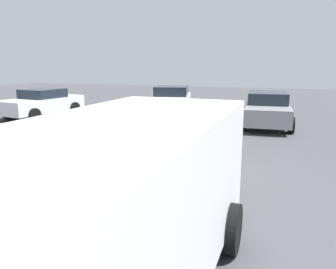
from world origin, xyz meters
name	(u,v)px	position (x,y,z in m)	size (l,w,h in m)	color
ground_plane	(179,170)	(0.00, 0.00, 0.00)	(60.00, 60.00, 0.00)	#47474C
art_car_decorated	(180,142)	(0.02, 0.00, 0.72)	(4.73, 2.51, 1.65)	beige
parked_van_row_back_center	(107,211)	(-4.83, -0.70, 1.16)	(5.26, 2.35, 2.05)	silver
parked_sedan_near_right	(172,100)	(8.93, 3.16, 0.73)	(4.54, 2.73, 1.46)	silver
parked_sedan_far_right	(172,120)	(3.25, 1.27, 0.68)	(4.62, 2.35, 1.32)	gold
parked_sedan_near_left	(267,109)	(7.02, -1.78, 0.73)	(4.44, 2.19, 1.43)	gray
parked_sedan_behind_right	(42,103)	(6.04, 9.08, 0.69)	(4.50, 2.46, 1.37)	white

